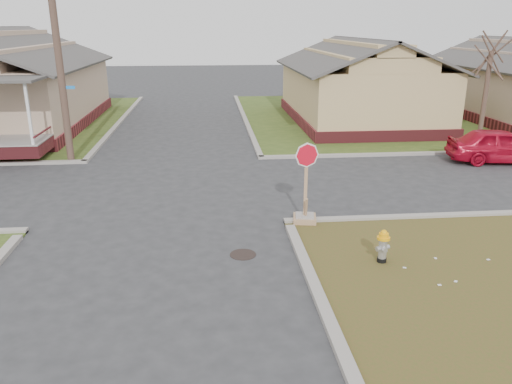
{
  "coord_description": "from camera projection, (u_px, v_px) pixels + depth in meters",
  "views": [
    {
      "loc": [
        1.46,
        -11.53,
        5.33
      ],
      "look_at": [
        2.66,
        1.0,
        1.1
      ],
      "focal_mm": 35.0,
      "sensor_mm": 36.0,
      "label": 1
    }
  ],
  "objects": [
    {
      "name": "curbs",
      "position": [
        168.0,
        188.0,
        17.16
      ],
      "size": [
        80.0,
        40.0,
        0.12
      ],
      "primitive_type": null,
      "color": "gray",
      "rests_on": "ground"
    },
    {
      "name": "tree_mid_right",
      "position": [
        485.0,
        98.0,
        22.65
      ],
      "size": [
        0.22,
        0.22,
        4.2
      ],
      "primitive_type": "cylinder",
      "color": "#452E27",
      "rests_on": "verge_far_right"
    },
    {
      "name": "ground",
      "position": [
        154.0,
        250.0,
        12.44
      ],
      "size": [
        120.0,
        120.0,
        0.0
      ],
      "primitive_type": "plane",
      "color": "#2D2D30",
      "rests_on": "ground"
    },
    {
      "name": "manhole",
      "position": [
        243.0,
        254.0,
        12.17
      ],
      "size": [
        0.64,
        0.64,
        0.01
      ],
      "primitive_type": "cylinder",
      "color": "black",
      "rests_on": "ground"
    },
    {
      "name": "stop_sign",
      "position": [
        305.0,
        205.0,
        13.95
      ],
      "size": [
        0.65,
        0.63,
        2.28
      ],
      "rotation": [
        0.0,
        0.0,
        -0.17
      ],
      "color": "#AB7D5D",
      "rests_on": "ground"
    },
    {
      "name": "red_sedan",
      "position": [
        500.0,
        145.0,
        20.16
      ],
      "size": [
        4.26,
        2.2,
        1.39
      ],
      "primitive_type": "imported",
      "rotation": [
        0.0,
        0.0,
        1.43
      ],
      "color": "red",
      "rests_on": "ground"
    },
    {
      "name": "side_house_yellow",
      "position": [
        359.0,
        83.0,
        28.22
      ],
      "size": [
        7.6,
        11.6,
        4.7
      ],
      "color": "maroon",
      "rests_on": "ground"
    },
    {
      "name": "utility_pole",
      "position": [
        57.0,
        43.0,
        18.98
      ],
      "size": [
        1.8,
        0.28,
        9.0
      ],
      "color": "#452E27",
      "rests_on": "ground"
    },
    {
      "name": "fire_hydrant",
      "position": [
        383.0,
        244.0,
        11.56
      ],
      "size": [
        0.3,
        0.3,
        0.81
      ],
      "rotation": [
        0.0,
        0.0,
        0.31
      ],
      "color": "black",
      "rests_on": "ground"
    }
  ]
}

